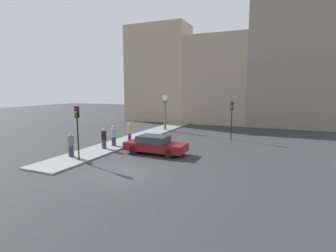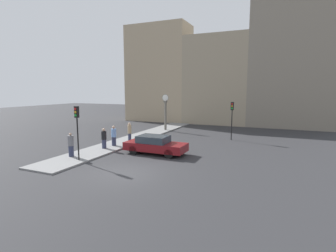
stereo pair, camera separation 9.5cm
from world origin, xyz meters
The scene contains 11 objects.
ground_plane centered at (0.00, 0.00, 0.00)m, with size 120.00×120.00×0.00m, color #2D2D30.
sidewalk_corner centered at (-4.92, 9.92, 0.05)m, with size 2.74×23.84×0.10m, color gray.
building_row centered at (0.46, 24.65, 7.28)m, with size 28.42×5.00×16.28m.
sedan_car centered at (-0.42, 4.83, 0.70)m, with size 4.66×1.83×1.38m.
traffic_light_near centered at (-4.19, 0.87, 2.71)m, with size 0.26×0.24×3.63m.
traffic_light_far centered at (3.87, 12.68, 2.61)m, with size 0.26×0.24×3.64m.
street_clock centered at (-4.30, 15.42, 2.19)m, with size 0.78×0.36×4.15m.
pedestrian_blue_stripe centered at (-4.71, 5.65, 0.94)m, with size 0.42×0.42×1.69m.
pedestrian_black_jacket centered at (-4.81, 4.45, 0.91)m, with size 0.40×0.40×1.63m.
pedestrian_tan_coat centered at (-4.15, 7.25, 1.01)m, with size 0.33×0.33×1.80m.
pedestrian_grey_jacket centered at (-5.35, 1.40, 0.94)m, with size 0.41×0.41×1.70m.
Camera 2 is at (8.21, -12.47, 4.82)m, focal length 28.00 mm.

